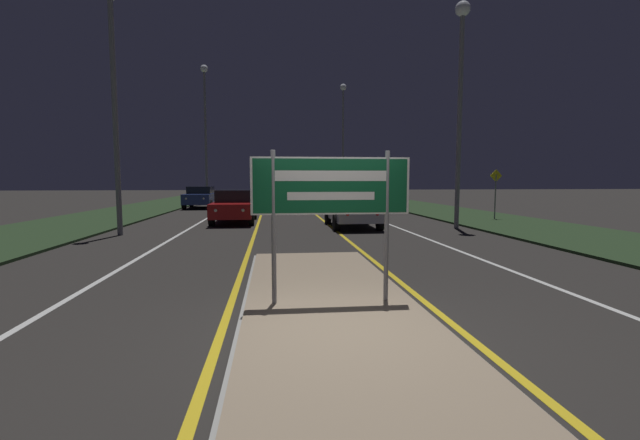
{
  "coord_description": "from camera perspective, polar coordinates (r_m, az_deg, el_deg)",
  "views": [
    {
      "loc": [
        -0.86,
        -5.29,
        1.94
      ],
      "look_at": [
        0.0,
        2.5,
        1.2
      ],
      "focal_mm": 24.0,
      "sensor_mm": 36.0,
      "label": 1
    }
  ],
  "objects": [
    {
      "name": "highway_sign",
      "position": [
        6.35,
        1.49,
        3.61
      ],
      "size": [
        2.37,
        0.07,
        2.28
      ],
      "color": "gray",
      "rests_on": "median_island"
    },
    {
      "name": "verge_right",
      "position": [
        27.4,
        15.96,
        1.17
      ],
      "size": [
        5.0,
        100.0,
        0.08
      ],
      "color": "#23381E",
      "rests_on": "ground_plane"
    },
    {
      "name": "verge_left",
      "position": [
        26.79,
        -25.07,
        0.78
      ],
      "size": [
        5.0,
        100.0,
        0.08
      ],
      "color": "#23381E",
      "rests_on": "ground_plane"
    },
    {
      "name": "ground_plane",
      "position": [
        5.7,
        2.84,
        -14.53
      ],
      "size": [
        160.0,
        160.0,
        0.0
      ],
      "primitive_type": "plane",
      "color": "#282623"
    },
    {
      "name": "edge_line_white_right",
      "position": [
        31.4,
        8.61,
        1.75
      ],
      "size": [
        0.1,
        70.0,
        0.01
      ],
      "color": "silver",
      "rests_on": "ground_plane"
    },
    {
      "name": "car_receding_2",
      "position": [
        37.12,
        -0.82,
        3.61
      ],
      "size": [
        2.02,
        4.5,
        1.56
      ],
      "color": "#4C514C",
      "rests_on": "ground_plane"
    },
    {
      "name": "car_receding_0",
      "position": [
        17.57,
        4.37,
        1.53
      ],
      "size": [
        1.92,
        4.16,
        1.47
      ],
      "color": "#B7B7BC",
      "rests_on": "ground_plane"
    },
    {
      "name": "streetlight_right_far",
      "position": [
        43.48,
        3.09,
        13.05
      ],
      "size": [
        0.63,
        0.63,
        11.36
      ],
      "color": "gray",
      "rests_on": "ground_plane"
    },
    {
      "name": "streetlight_left_far",
      "position": [
        35.94,
        -15.06,
        13.58
      ],
      "size": [
        0.58,
        0.58,
        10.92
      ],
      "color": "gray",
      "rests_on": "ground_plane"
    },
    {
      "name": "warning_sign",
      "position": [
        22.18,
        22.36,
        3.83
      ],
      "size": [
        0.6,
        0.06,
        2.37
      ],
      "color": "gray",
      "rests_on": "verge_right"
    },
    {
      "name": "car_approaching_0",
      "position": [
        20.05,
        -11.32,
        1.93
      ],
      "size": [
        1.89,
        4.8,
        1.49
      ],
      "color": "maroon",
      "rests_on": "ground_plane"
    },
    {
      "name": "streetlight_right_near",
      "position": [
        18.4,
        18.26,
        17.73
      ],
      "size": [
        0.58,
        0.58,
        8.79
      ],
      "color": "gray",
      "rests_on": "ground_plane"
    },
    {
      "name": "median_island",
      "position": [
        6.63,
        1.44,
        -11.27
      ],
      "size": [
        2.68,
        8.85,
        0.1
      ],
      "color": "#999993",
      "rests_on": "ground_plane"
    },
    {
      "name": "centre_line_yellow_right",
      "position": [
        30.45,
        -1.76,
        1.7
      ],
      "size": [
        0.12,
        70.0,
        0.01
      ],
      "color": "gold",
      "rests_on": "ground_plane"
    },
    {
      "name": "streetlight_left_near",
      "position": [
        16.83,
        -25.79,
        15.73
      ],
      "size": [
        0.46,
        0.46,
        8.39
      ],
      "color": "gray",
      "rests_on": "ground_plane"
    },
    {
      "name": "lane_line_white_left",
      "position": [
        30.54,
        -12.55,
        1.59
      ],
      "size": [
        0.12,
        70.0,
        0.01
      ],
      "color": "silver",
      "rests_on": "ground_plane"
    },
    {
      "name": "centre_line_yellow_left",
      "position": [
        30.36,
        -7.54,
        1.65
      ],
      "size": [
        0.12,
        70.0,
        0.01
      ],
      "color": "gold",
      "rests_on": "ground_plane"
    },
    {
      "name": "lane_line_white_right",
      "position": [
        30.77,
        3.2,
        1.73
      ],
      "size": [
        0.12,
        70.0,
        0.01
      ],
      "color": "silver",
      "rests_on": "ground_plane"
    },
    {
      "name": "car_approaching_1",
      "position": [
        30.79,
        -15.65,
        3.01
      ],
      "size": [
        1.92,
        4.29,
        1.5
      ],
      "color": "navy",
      "rests_on": "ground_plane"
    },
    {
      "name": "edge_line_white_left",
      "position": [
        31.01,
        -18.07,
        1.5
      ],
      "size": [
        0.1,
        70.0,
        0.01
      ],
      "color": "silver",
      "rests_on": "ground_plane"
    },
    {
      "name": "car_receding_1",
      "position": [
        28.57,
        6.74,
        3.07
      ],
      "size": [
        1.84,
        4.45,
        1.55
      ],
      "color": "silver",
      "rests_on": "ground_plane"
    }
  ]
}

